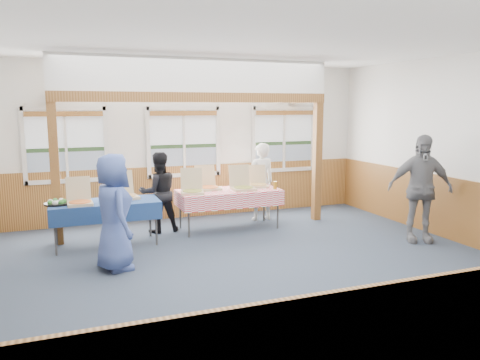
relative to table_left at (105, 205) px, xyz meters
The scene contains 28 objects.
floor 2.69m from the table_left, 47.79° to the right, with size 8.00×8.00×0.00m, color #2A3244.
ceiling 3.61m from the table_left, 47.79° to the right, with size 8.00×8.00×0.00m, color white.
wall_back 2.52m from the table_left, 42.09° to the left, with size 8.00×8.00×0.00m, color silver.
wall_front 5.77m from the table_left, 72.16° to the right, with size 8.00×8.00×0.00m, color silver.
wall_right 6.13m from the table_left, 18.51° to the right, with size 8.00×8.00×0.00m, color silver.
wainscot_back 2.34m from the table_left, 41.63° to the left, with size 7.98×0.05×1.10m, color brown.
wainscot_front 5.68m from the table_left, 72.09° to the right, with size 7.98×0.05×1.10m, color brown.
wainscot_right 6.04m from the table_left, 18.59° to the right, with size 0.05×6.98×1.10m, color brown.
window_left 1.90m from the table_left, 109.89° to the left, with size 1.56×0.10×1.46m.
window_mid 2.52m from the table_left, 41.30° to the left, with size 1.56×0.10×1.46m.
window_right 4.44m from the table_left, 20.76° to the left, with size 1.56×0.10×1.46m.
post_left 0.98m from the table_left, 153.51° to the left, with size 0.15×0.15×2.40m, color brown.
post_right 4.29m from the table_left, ahead, with size 0.15×0.15×2.40m, color brown.
cross_beam 2.53m from the table_left, 12.17° to the left, with size 5.15×0.18×0.18m, color brown.
table_left is the anchor object (origin of this frame).
table_right 2.32m from the table_left, ahead, with size 2.09×1.39×0.76m.
pizza_box_a 0.43m from the table_left, 164.99° to the right, with size 0.41×0.49×0.43m.
pizza_box_b 0.40m from the table_left, 25.33° to the left, with size 0.48×0.56×0.45m.
pizza_box_c 1.58m from the table_left, ahead, with size 0.49×0.56×0.44m.
pizza_box_d 2.02m from the table_left, 14.45° to the left, with size 0.41×0.50×0.44m.
pizza_box_e 2.57m from the table_left, ahead, with size 0.43×0.52×0.45m.
pizza_box_f 3.00m from the table_left, ahead, with size 0.47×0.53×0.41m.
veggie_tray 0.76m from the table_left, behind, with size 0.39×0.39×0.09m.
drink_glass 3.16m from the table_left, ahead, with size 0.07×0.07×0.15m, color #9B6C19.
woman_white 3.25m from the table_left, 13.39° to the left, with size 0.58×0.38×1.60m, color silver.
woman_black 1.15m from the table_left, 28.93° to the left, with size 0.73×0.57×1.50m, color black.
man_blue 1.27m from the table_left, 89.10° to the right, with size 0.82×0.53×1.68m, color #3B4F93.
person_grey 5.37m from the table_left, 17.87° to the right, with size 1.09×0.45×1.86m, color slate.
Camera 1 is at (-2.33, -6.04, 2.32)m, focal length 35.00 mm.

